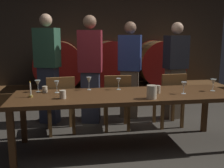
% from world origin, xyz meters
% --- Properties ---
extents(ground_plane, '(7.47, 7.47, 0.00)m').
position_xyz_m(ground_plane, '(0.00, 0.00, 0.00)').
color(ground_plane, '#3F3A33').
extents(back_wall, '(5.75, 0.24, 2.83)m').
position_xyz_m(back_wall, '(0.00, 3.17, 1.41)').
color(back_wall, '#473A2D').
rests_on(back_wall, ground).
extents(barrel_shelf, '(5.17, 0.90, 0.35)m').
position_xyz_m(barrel_shelf, '(0.00, 2.62, 0.18)').
color(barrel_shelf, brown).
rests_on(barrel_shelf, ground).
extents(wine_barrel_left, '(1.00, 0.84, 1.00)m').
position_xyz_m(wine_barrel_left, '(-1.08, 2.62, 0.84)').
color(wine_barrel_left, brown).
rests_on(wine_barrel_left, barrel_shelf).
extents(wine_barrel_center, '(1.00, 0.84, 1.00)m').
position_xyz_m(wine_barrel_center, '(0.01, 2.62, 0.84)').
color(wine_barrel_center, '#513319').
rests_on(wine_barrel_center, barrel_shelf).
extents(wine_barrel_right, '(1.00, 0.84, 1.00)m').
position_xyz_m(wine_barrel_right, '(1.11, 2.62, 0.84)').
color(wine_barrel_right, brown).
rests_on(wine_barrel_right, barrel_shelf).
extents(dining_table, '(2.83, 0.85, 0.73)m').
position_xyz_m(dining_table, '(-0.16, 0.24, 0.67)').
color(dining_table, '#4C2D16').
rests_on(dining_table, ground).
extents(chair_left, '(0.45, 0.45, 0.88)m').
position_xyz_m(chair_left, '(-1.00, 0.86, 0.49)').
color(chair_left, brown).
rests_on(chair_left, ground).
extents(chair_center, '(0.43, 0.43, 0.88)m').
position_xyz_m(chair_center, '(-0.14, 0.88, 0.49)').
color(chair_center, brown).
rests_on(chair_center, ground).
extents(chair_right, '(0.42, 0.42, 0.88)m').
position_xyz_m(chair_right, '(0.73, 0.89, 0.49)').
color(chair_right, brown).
rests_on(chair_right, ground).
extents(guest_far_left, '(0.44, 0.37, 1.80)m').
position_xyz_m(guest_far_left, '(-1.21, 1.41, 0.93)').
color(guest_far_left, '#33384C').
rests_on(guest_far_left, ground).
extents(guest_center_left, '(0.43, 0.32, 1.78)m').
position_xyz_m(guest_center_left, '(-0.52, 1.31, 0.92)').
color(guest_center_left, '#33384C').
rests_on(guest_center_left, ground).
extents(guest_center_right, '(0.44, 0.37, 1.69)m').
position_xyz_m(guest_center_right, '(0.19, 1.48, 0.87)').
color(guest_center_right, brown).
rests_on(guest_center_right, ground).
extents(guest_far_right, '(0.42, 0.31, 1.68)m').
position_xyz_m(guest_far_right, '(0.96, 1.31, 0.86)').
color(guest_far_right, brown).
rests_on(guest_far_right, ground).
extents(candle_center, '(0.05, 0.05, 0.20)m').
position_xyz_m(candle_center, '(-1.32, 0.24, 0.78)').
color(candle_center, olive).
rests_on(candle_center, dining_table).
extents(pitcher, '(0.12, 0.12, 0.16)m').
position_xyz_m(pitcher, '(0.11, -0.06, 0.81)').
color(pitcher, beige).
rests_on(pitcher, dining_table).
extents(wine_glass_far_left, '(0.08, 0.08, 0.16)m').
position_xyz_m(wine_glass_far_left, '(-1.27, 0.54, 0.84)').
color(wine_glass_far_left, silver).
rests_on(wine_glass_far_left, dining_table).
extents(wine_glass_left, '(0.07, 0.07, 0.16)m').
position_xyz_m(wine_glass_left, '(-1.02, 0.44, 0.84)').
color(wine_glass_left, silver).
rests_on(wine_glass_left, dining_table).
extents(wine_glass_center_left, '(0.07, 0.07, 0.18)m').
position_xyz_m(wine_glass_center_left, '(-0.59, 0.56, 0.86)').
color(wine_glass_center_left, silver).
rests_on(wine_glass_center_left, dining_table).
extents(wine_glass_center_right, '(0.07, 0.07, 0.16)m').
position_xyz_m(wine_glass_center_right, '(-0.19, 0.51, 0.84)').
color(wine_glass_center_right, silver).
rests_on(wine_glass_center_right, dining_table).
extents(wine_glass_right, '(0.07, 0.07, 0.15)m').
position_xyz_m(wine_glass_right, '(0.59, 0.13, 0.84)').
color(wine_glass_right, white).
rests_on(wine_glass_right, dining_table).
extents(wine_glass_far_right, '(0.08, 0.08, 0.16)m').
position_xyz_m(wine_glass_far_right, '(1.06, 0.23, 0.85)').
color(wine_glass_far_right, silver).
rests_on(wine_glass_far_right, dining_table).
extents(cup_left, '(0.07, 0.07, 0.08)m').
position_xyz_m(cup_left, '(-1.18, 0.50, 0.77)').
color(cup_left, beige).
rests_on(cup_left, dining_table).
extents(cup_center, '(0.08, 0.08, 0.10)m').
position_xyz_m(cup_center, '(-0.94, 0.11, 0.78)').
color(cup_center, beige).
rests_on(cup_center, dining_table).
extents(cup_right, '(0.06, 0.06, 0.10)m').
position_xyz_m(cup_right, '(0.28, 0.21, 0.78)').
color(cup_right, beige).
rests_on(cup_right, dining_table).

